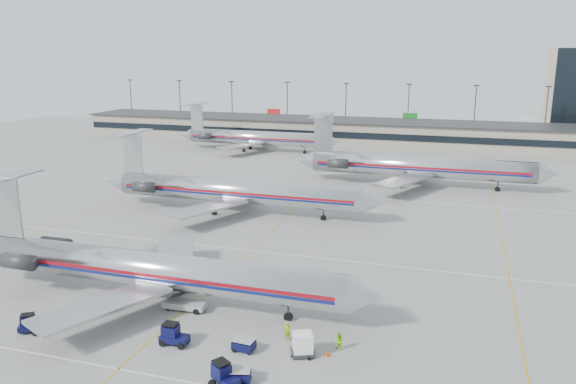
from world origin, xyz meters
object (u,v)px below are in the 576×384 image
at_px(jet_foreground, 150,269).
at_px(uld_container, 303,344).
at_px(jet_second_row, 232,190).
at_px(belt_loader, 186,303).
at_px(tug_center, 173,335).

xyz_separation_m(jet_foreground, uld_container, (16.94, -5.48, -2.36)).
relative_size(jet_second_row, uld_container, 19.71).
bearing_deg(jet_foreground, belt_loader, -11.38).
relative_size(jet_foreground, jet_second_row, 0.98).
height_order(jet_second_row, belt_loader, jet_second_row).
bearing_deg(tug_center, jet_foreground, 129.13).
bearing_deg(jet_second_row, uld_container, -59.63).
xyz_separation_m(jet_second_row, tug_center, (10.94, -38.66, -2.53)).
relative_size(jet_foreground, belt_loader, 8.99).
distance_m(tug_center, uld_container, 10.91).
height_order(tug_center, uld_container, tug_center).
xyz_separation_m(tug_center, uld_container, (10.79, 1.58, 0.09)).
bearing_deg(belt_loader, tug_center, -74.93).
height_order(jet_foreground, uld_container, jet_foreground).
bearing_deg(jet_foreground, tug_center, -48.94).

